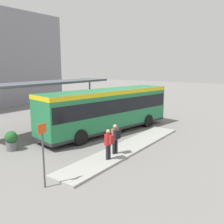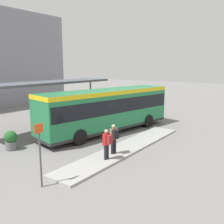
{
  "view_description": "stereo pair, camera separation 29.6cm",
  "coord_description": "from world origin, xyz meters",
  "px_view_note": "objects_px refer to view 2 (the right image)",
  "views": [
    {
      "loc": [
        -15.34,
        -11.31,
        5.17
      ],
      "look_at": [
        0.58,
        0.0,
        1.5
      ],
      "focal_mm": 40.0,
      "sensor_mm": 36.0,
      "label": 1
    },
    {
      "loc": [
        -15.16,
        -11.55,
        5.17
      ],
      "look_at": [
        0.58,
        0.0,
        1.5
      ],
      "focal_mm": 40.0,
      "sensor_mm": 36.0,
      "label": 2
    }
  ],
  "objects_px": {
    "pedestrian_waiting": "(114,137)",
    "bicycle_orange": "(140,111)",
    "city_bus": "(108,108)",
    "bicycle_yellow": "(147,112)",
    "bicycle_black": "(135,110)",
    "platform_sign": "(40,152)",
    "potted_planter_near_shelter": "(90,119)",
    "bicycle_red": "(128,109)",
    "potted_planter_far_side": "(11,140)",
    "pedestrian_companion": "(107,142)"
  },
  "relations": [
    {
      "from": "city_bus",
      "to": "bicycle_yellow",
      "type": "relative_size",
      "value": 7.36
    },
    {
      "from": "bicycle_black",
      "to": "potted_planter_near_shelter",
      "type": "distance_m",
      "value": 7.89
    },
    {
      "from": "bicycle_yellow",
      "to": "platform_sign",
      "type": "height_order",
      "value": "platform_sign"
    },
    {
      "from": "city_bus",
      "to": "bicycle_yellow",
      "type": "bearing_deg",
      "value": 16.1
    },
    {
      "from": "bicycle_yellow",
      "to": "platform_sign",
      "type": "bearing_deg",
      "value": -84.79
    },
    {
      "from": "city_bus",
      "to": "potted_planter_near_shelter",
      "type": "distance_m",
      "value": 2.39
    },
    {
      "from": "city_bus",
      "to": "bicycle_black",
      "type": "distance_m",
      "value": 8.64
    },
    {
      "from": "bicycle_yellow",
      "to": "bicycle_black",
      "type": "xyz_separation_m",
      "value": [
        0.31,
        1.69,
        0.01
      ]
    },
    {
      "from": "pedestrian_waiting",
      "to": "bicycle_orange",
      "type": "bearing_deg",
      "value": -47.45
    },
    {
      "from": "bicycle_red",
      "to": "potted_planter_far_side",
      "type": "distance_m",
      "value": 15.13
    },
    {
      "from": "pedestrian_waiting",
      "to": "platform_sign",
      "type": "distance_m",
      "value": 4.92
    },
    {
      "from": "bicycle_red",
      "to": "potted_planter_near_shelter",
      "type": "bearing_deg",
      "value": -84.74
    },
    {
      "from": "bicycle_black",
      "to": "potted_planter_far_side",
      "type": "relative_size",
      "value": 1.35
    },
    {
      "from": "pedestrian_waiting",
      "to": "bicycle_yellow",
      "type": "bearing_deg",
      "value": -51.04
    },
    {
      "from": "bicycle_yellow",
      "to": "platform_sign",
      "type": "distance_m",
      "value": 17.24
    },
    {
      "from": "bicycle_orange",
      "to": "potted_planter_near_shelter",
      "type": "height_order",
      "value": "potted_planter_near_shelter"
    },
    {
      "from": "city_bus",
      "to": "platform_sign",
      "type": "xyz_separation_m",
      "value": [
        -8.91,
        -3.19,
        -0.38
      ]
    },
    {
      "from": "city_bus",
      "to": "bicycle_black",
      "type": "relative_size",
      "value": 7.18
    },
    {
      "from": "bicycle_red",
      "to": "bicycle_yellow",
      "type": "bearing_deg",
      "value": -11.13
    },
    {
      "from": "bicycle_orange",
      "to": "bicycle_yellow",
      "type": "bearing_deg",
      "value": 2.12
    },
    {
      "from": "bicycle_black",
      "to": "potted_planter_far_side",
      "type": "xyz_separation_m",
      "value": [
        -15.08,
        -0.22,
        0.28
      ]
    },
    {
      "from": "bicycle_orange",
      "to": "pedestrian_waiting",
      "type": "bearing_deg",
      "value": -67.06
    },
    {
      "from": "bicycle_yellow",
      "to": "bicycle_red",
      "type": "distance_m",
      "value": 2.55
    },
    {
      "from": "bicycle_yellow",
      "to": "bicycle_red",
      "type": "height_order",
      "value": "bicycle_yellow"
    },
    {
      "from": "pedestrian_waiting",
      "to": "potted_planter_far_side",
      "type": "xyz_separation_m",
      "value": [
        -2.94,
        5.74,
        -0.48
      ]
    },
    {
      "from": "pedestrian_waiting",
      "to": "bicycle_orange",
      "type": "relative_size",
      "value": 0.96
    },
    {
      "from": "pedestrian_companion",
      "to": "bicycle_yellow",
      "type": "distance_m",
      "value": 13.54
    },
    {
      "from": "bicycle_orange",
      "to": "potted_planter_far_side",
      "type": "xyz_separation_m",
      "value": [
        -14.74,
        0.62,
        0.25
      ]
    },
    {
      "from": "bicycle_orange",
      "to": "bicycle_red",
      "type": "height_order",
      "value": "bicycle_orange"
    },
    {
      "from": "bicycle_yellow",
      "to": "potted_planter_far_side",
      "type": "height_order",
      "value": "potted_planter_far_side"
    },
    {
      "from": "pedestrian_waiting",
      "to": "potted_planter_far_side",
      "type": "relative_size",
      "value": 1.42
    },
    {
      "from": "bicycle_yellow",
      "to": "bicycle_red",
      "type": "xyz_separation_m",
      "value": [
        0.32,
        2.53,
        -0.01
      ]
    },
    {
      "from": "pedestrian_waiting",
      "to": "bicycle_red",
      "type": "bearing_deg",
      "value": -41.65
    },
    {
      "from": "bicycle_red",
      "to": "pedestrian_companion",
      "type": "bearing_deg",
      "value": -65.82
    },
    {
      "from": "pedestrian_waiting",
      "to": "potted_planter_far_side",
      "type": "bearing_deg",
      "value": 46.19
    },
    {
      "from": "pedestrian_companion",
      "to": "bicycle_red",
      "type": "height_order",
      "value": "pedestrian_companion"
    },
    {
      "from": "pedestrian_waiting",
      "to": "bicycle_red",
      "type": "relative_size",
      "value": 1.12
    },
    {
      "from": "potted_planter_far_side",
      "to": "city_bus",
      "type": "bearing_deg",
      "value": -17.82
    },
    {
      "from": "potted_planter_far_side",
      "to": "potted_planter_near_shelter",
      "type": "bearing_deg",
      "value": -1.75
    },
    {
      "from": "potted_planter_near_shelter",
      "to": "potted_planter_far_side",
      "type": "height_order",
      "value": "potted_planter_near_shelter"
    },
    {
      "from": "potted_planter_far_side",
      "to": "platform_sign",
      "type": "xyz_separation_m",
      "value": [
        -1.95,
        -5.43,
        0.92
      ]
    },
    {
      "from": "bicycle_orange",
      "to": "potted_planter_near_shelter",
      "type": "distance_m",
      "value": 7.54
    },
    {
      "from": "bicycle_black",
      "to": "pedestrian_companion",
      "type": "bearing_deg",
      "value": -74.42
    },
    {
      "from": "city_bus",
      "to": "potted_planter_near_shelter",
      "type": "bearing_deg",
      "value": 93.27
    },
    {
      "from": "bicycle_red",
      "to": "potted_planter_near_shelter",
      "type": "relative_size",
      "value": 1.16
    },
    {
      "from": "platform_sign",
      "to": "city_bus",
      "type": "bearing_deg",
      "value": 19.72
    },
    {
      "from": "bicycle_red",
      "to": "potted_planter_near_shelter",
      "type": "distance_m",
      "value": 7.99
    },
    {
      "from": "potted_planter_far_side",
      "to": "pedestrian_waiting",
      "type": "bearing_deg",
      "value": -62.9
    },
    {
      "from": "city_bus",
      "to": "platform_sign",
      "type": "bearing_deg",
      "value": -149.83
    },
    {
      "from": "pedestrian_companion",
      "to": "potted_planter_far_side",
      "type": "bearing_deg",
      "value": 19.9
    }
  ]
}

